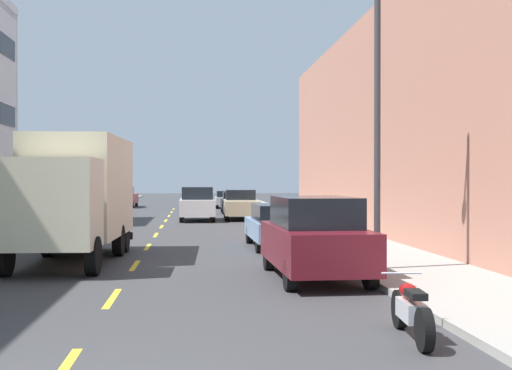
{
  "coord_description": "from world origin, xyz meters",
  "views": [
    {
      "loc": [
        1.59,
        -6.14,
        2.32
      ],
      "look_at": [
        4.91,
        28.82,
        2.06
      ],
      "focal_mm": 46.33,
      "sensor_mm": 36.0,
      "label": 1
    }
  ],
  "objects_px": {
    "parked_pickup_champagne": "(241,205)",
    "parked_pickup_forest": "(98,204)",
    "delivery_box_truck": "(76,191)",
    "parked_wagon_sky": "(278,224)",
    "parked_pickup_orange": "(53,216)",
    "parked_hatchback_black": "(234,202)",
    "street_lamp": "(372,96)",
    "parked_sedan_silver": "(226,199)",
    "parked_suv_burgundy": "(315,237)",
    "parked_motorcycle": "(411,311)",
    "moving_white_sedan": "(197,203)",
    "parked_pickup_red": "(124,198)"
  },
  "relations": [
    {
      "from": "parked_pickup_champagne",
      "to": "parked_pickup_forest",
      "type": "xyz_separation_m",
      "value": [
        -8.83,
        3.34,
        0.0
      ]
    },
    {
      "from": "delivery_box_truck",
      "to": "parked_wagon_sky",
      "type": "bearing_deg",
      "value": 25.99
    },
    {
      "from": "parked_pickup_orange",
      "to": "parked_hatchback_black",
      "type": "relative_size",
      "value": 1.32
    },
    {
      "from": "delivery_box_truck",
      "to": "parked_pickup_orange",
      "type": "relative_size",
      "value": 1.4
    },
    {
      "from": "street_lamp",
      "to": "delivery_box_truck",
      "type": "distance_m",
      "value": 8.82
    },
    {
      "from": "delivery_box_truck",
      "to": "parked_sedan_silver",
      "type": "relative_size",
      "value": 1.65
    },
    {
      "from": "parked_sedan_silver",
      "to": "parked_pickup_champagne",
      "type": "bearing_deg",
      "value": -89.57
    },
    {
      "from": "street_lamp",
      "to": "parked_suv_burgundy",
      "type": "relative_size",
      "value": 1.53
    },
    {
      "from": "parked_pickup_champagne",
      "to": "parked_hatchback_black",
      "type": "height_order",
      "value": "parked_pickup_champagne"
    },
    {
      "from": "parked_motorcycle",
      "to": "parked_wagon_sky",
      "type": "bearing_deg",
      "value": 91.29
    },
    {
      "from": "parked_pickup_champagne",
      "to": "delivery_box_truck",
      "type": "bearing_deg",
      "value": -107.48
    },
    {
      "from": "street_lamp",
      "to": "parked_hatchback_black",
      "type": "height_order",
      "value": "street_lamp"
    },
    {
      "from": "parked_pickup_orange",
      "to": "parked_hatchback_black",
      "type": "xyz_separation_m",
      "value": [
        8.7,
        17.65,
        -0.07
      ]
    },
    {
      "from": "parked_wagon_sky",
      "to": "moving_white_sedan",
      "type": "xyz_separation_m",
      "value": [
        -2.66,
        15.5,
        0.18
      ]
    },
    {
      "from": "parked_sedan_silver",
      "to": "parked_suv_burgundy",
      "type": "bearing_deg",
      "value": -89.8
    },
    {
      "from": "parked_pickup_red",
      "to": "parked_motorcycle",
      "type": "height_order",
      "value": "parked_pickup_red"
    },
    {
      "from": "parked_wagon_sky",
      "to": "parked_pickup_orange",
      "type": "bearing_deg",
      "value": 145.46
    },
    {
      "from": "parked_wagon_sky",
      "to": "parked_suv_burgundy",
      "type": "relative_size",
      "value": 0.98
    },
    {
      "from": "parked_hatchback_black",
      "to": "street_lamp",
      "type": "bearing_deg",
      "value": -87.06
    },
    {
      "from": "moving_white_sedan",
      "to": "parked_motorcycle",
      "type": "relative_size",
      "value": 2.34
    },
    {
      "from": "parked_pickup_champagne",
      "to": "parked_pickup_forest",
      "type": "bearing_deg",
      "value": 159.29
    },
    {
      "from": "parked_hatchback_black",
      "to": "parked_sedan_silver",
      "type": "xyz_separation_m",
      "value": [
        -0.12,
        8.58,
        -0.01
      ]
    },
    {
      "from": "parked_pickup_red",
      "to": "parked_pickup_forest",
      "type": "bearing_deg",
      "value": -90.35
    },
    {
      "from": "parked_wagon_sky",
      "to": "parked_suv_burgundy",
      "type": "bearing_deg",
      "value": -90.27
    },
    {
      "from": "parked_pickup_orange",
      "to": "street_lamp",
      "type": "bearing_deg",
      "value": -50.71
    },
    {
      "from": "parked_suv_burgundy",
      "to": "parked_hatchback_black",
      "type": "height_order",
      "value": "parked_suv_burgundy"
    },
    {
      "from": "parked_suv_burgundy",
      "to": "parked_sedan_silver",
      "type": "xyz_separation_m",
      "value": [
        -0.14,
        39.36,
        -0.24
      ]
    },
    {
      "from": "parked_hatchback_black",
      "to": "parked_motorcycle",
      "type": "bearing_deg",
      "value": -89.46
    },
    {
      "from": "parked_suv_burgundy",
      "to": "parked_pickup_orange",
      "type": "bearing_deg",
      "value": 123.58
    },
    {
      "from": "parked_hatchback_black",
      "to": "parked_pickup_orange",
      "type": "bearing_deg",
      "value": -116.25
    },
    {
      "from": "parked_pickup_champagne",
      "to": "parked_motorcycle",
      "type": "xyz_separation_m",
      "value": [
        0.35,
        -29.66,
        -0.42
      ]
    },
    {
      "from": "parked_pickup_champagne",
      "to": "parked_pickup_forest",
      "type": "distance_m",
      "value": 9.44
    },
    {
      "from": "parked_pickup_forest",
      "to": "moving_white_sedan",
      "type": "height_order",
      "value": "moving_white_sedan"
    },
    {
      "from": "parked_hatchback_black",
      "to": "parked_pickup_champagne",
      "type": "bearing_deg",
      "value": -90.03
    },
    {
      "from": "parked_motorcycle",
      "to": "parked_pickup_red",
      "type": "bearing_deg",
      "value": 100.79
    },
    {
      "from": "parked_pickup_forest",
      "to": "parked_pickup_red",
      "type": "height_order",
      "value": "same"
    },
    {
      "from": "street_lamp",
      "to": "parked_pickup_champagne",
      "type": "distance_m",
      "value": 23.45
    },
    {
      "from": "parked_sedan_silver",
      "to": "parked_pickup_forest",
      "type": "relative_size",
      "value": 0.84
    },
    {
      "from": "street_lamp",
      "to": "parked_sedan_silver",
      "type": "xyz_separation_m",
      "value": [
        -1.67,
        38.76,
        -3.64
      ]
    },
    {
      "from": "parked_hatchback_black",
      "to": "parked_pickup_red",
      "type": "relative_size",
      "value": 0.76
    },
    {
      "from": "parked_motorcycle",
      "to": "parked_pickup_champagne",
      "type": "bearing_deg",
      "value": 90.67
    },
    {
      "from": "parked_pickup_red",
      "to": "moving_white_sedan",
      "type": "bearing_deg",
      "value": -72.23
    },
    {
      "from": "parked_hatchback_black",
      "to": "parked_pickup_red",
      "type": "xyz_separation_m",
      "value": [
        -8.74,
        10.98,
        0.07
      ]
    },
    {
      "from": "parked_pickup_red",
      "to": "parked_sedan_silver",
      "type": "bearing_deg",
      "value": -15.56
    },
    {
      "from": "parked_wagon_sky",
      "to": "moving_white_sedan",
      "type": "distance_m",
      "value": 15.73
    },
    {
      "from": "delivery_box_truck",
      "to": "parked_hatchback_black",
      "type": "xyz_separation_m",
      "value": [
        6.2,
        26.72,
        -1.24
      ]
    },
    {
      "from": "delivery_box_truck",
      "to": "parked_hatchback_black",
      "type": "distance_m",
      "value": 27.46
    },
    {
      "from": "street_lamp",
      "to": "parked_pickup_red",
      "type": "distance_m",
      "value": 42.58
    },
    {
      "from": "moving_white_sedan",
      "to": "street_lamp",
      "type": "bearing_deg",
      "value": -79.3
    },
    {
      "from": "parked_wagon_sky",
      "to": "parked_suv_burgundy",
      "type": "distance_m",
      "value": 7.11
    }
  ]
}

